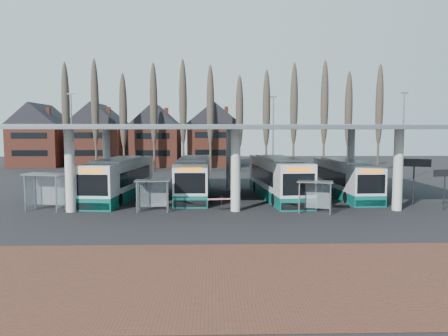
{
  "coord_description": "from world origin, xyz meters",
  "views": [
    {
      "loc": [
        -1.68,
        -29.16,
        5.95
      ],
      "look_at": [
        -0.73,
        7.0,
        2.78
      ],
      "focal_mm": 35.0,
      "sensor_mm": 36.0,
      "label": 1
    }
  ],
  "objects_px": {
    "bus_2": "(278,179)",
    "shelter_2": "(315,190)",
    "bus_1": "(194,178)",
    "bus_3": "(344,179)",
    "shelter_1": "(153,188)",
    "bus_0": "(120,179)",
    "shelter_0": "(46,183)"
  },
  "relations": [
    {
      "from": "bus_1",
      "to": "shelter_0",
      "type": "relative_size",
      "value": 3.91
    },
    {
      "from": "bus_1",
      "to": "bus_3",
      "type": "distance_m",
      "value": 13.55
    },
    {
      "from": "shelter_2",
      "to": "bus_1",
      "type": "bearing_deg",
      "value": 152.23
    },
    {
      "from": "shelter_0",
      "to": "shelter_2",
      "type": "relative_size",
      "value": 1.18
    },
    {
      "from": "bus_0",
      "to": "shelter_1",
      "type": "bearing_deg",
      "value": -53.49
    },
    {
      "from": "bus_3",
      "to": "shelter_1",
      "type": "xyz_separation_m",
      "value": [
        -16.25,
        -7.06,
        0.15
      ]
    },
    {
      "from": "bus_3",
      "to": "shelter_0",
      "type": "distance_m",
      "value": 25.02
    },
    {
      "from": "bus_3",
      "to": "shelter_1",
      "type": "distance_m",
      "value": 17.71
    },
    {
      "from": "bus_2",
      "to": "shelter_2",
      "type": "height_order",
      "value": "bus_2"
    },
    {
      "from": "shelter_0",
      "to": "shelter_1",
      "type": "xyz_separation_m",
      "value": [
        7.95,
        -0.7,
        -0.3
      ]
    },
    {
      "from": "bus_3",
      "to": "shelter_1",
      "type": "relative_size",
      "value": 4.66
    },
    {
      "from": "bus_1",
      "to": "shelter_1",
      "type": "distance_m",
      "value": 7.88
    },
    {
      "from": "bus_0",
      "to": "shelter_1",
      "type": "xyz_separation_m",
      "value": [
        3.7,
        -6.33,
        0.05
      ]
    },
    {
      "from": "shelter_0",
      "to": "shelter_1",
      "type": "bearing_deg",
      "value": 8.28
    },
    {
      "from": "bus_1",
      "to": "shelter_0",
      "type": "distance_m",
      "value": 12.59
    },
    {
      "from": "bus_1",
      "to": "shelter_0",
      "type": "bearing_deg",
      "value": -147.4
    },
    {
      "from": "bus_0",
      "to": "shelter_0",
      "type": "relative_size",
      "value": 3.96
    },
    {
      "from": "bus_2",
      "to": "bus_3",
      "type": "bearing_deg",
      "value": 3.44
    },
    {
      "from": "shelter_0",
      "to": "shelter_1",
      "type": "distance_m",
      "value": 7.99
    },
    {
      "from": "shelter_1",
      "to": "shelter_2",
      "type": "height_order",
      "value": "shelter_1"
    },
    {
      "from": "shelter_1",
      "to": "bus_0",
      "type": "bearing_deg",
      "value": 118.19
    },
    {
      "from": "bus_2",
      "to": "shelter_0",
      "type": "height_order",
      "value": "bus_2"
    },
    {
      "from": "bus_2",
      "to": "bus_3",
      "type": "distance_m",
      "value": 6.25
    },
    {
      "from": "bus_3",
      "to": "bus_1",
      "type": "bearing_deg",
      "value": 176.08
    },
    {
      "from": "bus_0",
      "to": "bus_2",
      "type": "bearing_deg",
      "value": 5.36
    },
    {
      "from": "shelter_2",
      "to": "shelter_1",
      "type": "bearing_deg",
      "value": -169.51
    },
    {
      "from": "shelter_0",
      "to": "shelter_2",
      "type": "distance_m",
      "value": 19.73
    },
    {
      "from": "bus_2",
      "to": "bus_3",
      "type": "height_order",
      "value": "bus_2"
    },
    {
      "from": "bus_3",
      "to": "shelter_1",
      "type": "bearing_deg",
      "value": -158.99
    },
    {
      "from": "bus_1",
      "to": "shelter_1",
      "type": "height_order",
      "value": "bus_1"
    },
    {
      "from": "bus_1",
      "to": "bus_3",
      "type": "xyz_separation_m",
      "value": [
        13.54,
        -0.34,
        -0.1
      ]
    },
    {
      "from": "bus_0",
      "to": "shelter_2",
      "type": "relative_size",
      "value": 4.67
    }
  ]
}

